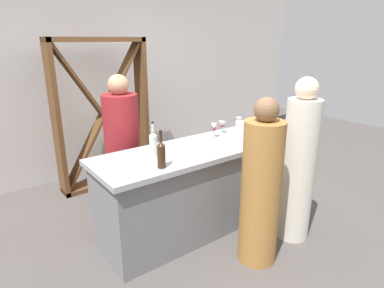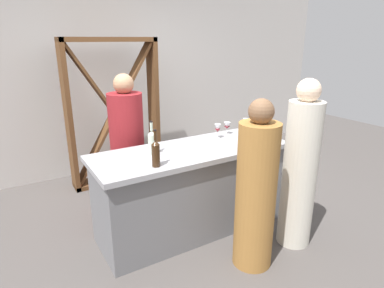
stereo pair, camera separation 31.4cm
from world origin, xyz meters
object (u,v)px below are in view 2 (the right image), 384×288
(wine_bottle_leftmost_amber_brown, at_px, (156,153))
(water_pitcher, at_px, (244,132))
(person_left_guest, at_px, (256,193))
(wine_rack, at_px, (114,113))
(wine_glass_near_left, at_px, (218,129))
(wine_glass_near_center, at_px, (227,126))
(person_center_guest, at_px, (300,171))
(person_right_guest, at_px, (128,151))
(wine_bottle_center_clear_pale, at_px, (261,130))
(wine_glass_near_right, at_px, (246,122))
(wine_bottle_second_left_clear_pale, at_px, (152,142))

(wine_bottle_leftmost_amber_brown, xyz_separation_m, water_pitcher, (1.13, 0.19, -0.02))
(wine_bottle_leftmost_amber_brown, xyz_separation_m, person_left_guest, (0.68, -0.52, -0.33))
(wine_rack, relative_size, wine_glass_near_left, 12.10)
(wine_glass_near_center, distance_m, person_center_guest, 1.01)
(wine_glass_near_center, xyz_separation_m, person_right_guest, (-1.02, 0.51, -0.26))
(water_pitcher, bearing_deg, wine_glass_near_left, 132.05)
(wine_bottle_leftmost_amber_brown, bearing_deg, wine_bottle_center_clear_pale, 4.62)
(water_pitcher, bearing_deg, person_center_guest, -78.88)
(person_left_guest, bearing_deg, wine_glass_near_center, -21.70)
(wine_glass_near_right, relative_size, water_pitcher, 0.70)
(wine_glass_near_center, distance_m, water_pitcher, 0.29)
(wine_bottle_center_clear_pale, xyz_separation_m, wine_glass_near_left, (-0.36, 0.30, -0.00))
(wine_bottle_center_clear_pale, relative_size, wine_glass_near_right, 2.09)
(wine_bottle_leftmost_amber_brown, height_order, wine_glass_near_left, wine_bottle_leftmost_amber_brown)
(wine_glass_near_right, relative_size, person_left_guest, 0.09)
(wine_rack, distance_m, wine_glass_near_left, 1.64)
(wine_bottle_second_left_clear_pale, height_order, wine_bottle_center_clear_pale, wine_bottle_second_left_clear_pale)
(wine_bottle_center_clear_pale, xyz_separation_m, person_right_guest, (-1.20, 0.88, -0.28))
(wine_bottle_leftmost_amber_brown, height_order, person_center_guest, person_center_guest)
(wine_glass_near_center, distance_m, wine_glass_near_right, 0.30)
(water_pitcher, bearing_deg, wine_glass_near_center, 91.15)
(wine_rack, distance_m, wine_bottle_center_clear_pale, 2.07)
(wine_glass_near_right, distance_m, water_pitcher, 0.44)
(wine_bottle_center_clear_pale, height_order, water_pitcher, wine_bottle_center_clear_pale)
(wine_rack, xyz_separation_m, wine_glass_near_center, (0.87, -1.41, 0.01))
(person_left_guest, bearing_deg, wine_bottle_leftmost_amber_brown, 54.46)
(wine_glass_near_center, relative_size, person_left_guest, 0.09)
(wine_bottle_center_clear_pale, bearing_deg, wine_rack, 120.24)
(wine_glass_near_left, bearing_deg, water_pitcher, -47.95)
(wine_glass_near_center, bearing_deg, wine_bottle_center_clear_pale, -64.87)
(wine_glass_near_left, xyz_separation_m, person_right_guest, (-0.83, 0.58, -0.28))
(wine_bottle_center_clear_pale, distance_m, wine_glass_near_center, 0.42)
(water_pitcher, bearing_deg, wine_bottle_leftmost_amber_brown, -170.50)
(wine_bottle_leftmost_amber_brown, distance_m, wine_bottle_second_left_clear_pale, 0.33)
(wine_bottle_leftmost_amber_brown, relative_size, wine_bottle_center_clear_pale, 1.12)
(wine_bottle_second_left_clear_pale, bearing_deg, water_pitcher, -6.72)
(wine_rack, distance_m, wine_glass_near_center, 1.65)
(wine_glass_near_right, bearing_deg, wine_bottle_center_clear_pale, -107.09)
(wine_glass_near_left, distance_m, water_pitcher, 0.29)
(wine_glass_near_left, xyz_separation_m, person_left_guest, (-0.25, -0.93, -0.32))
(wine_rack, xyz_separation_m, wine_bottle_second_left_clear_pale, (-0.15, -1.58, 0.04))
(wine_glass_near_center, distance_m, person_left_guest, 1.14)
(wine_rack, relative_size, person_left_guest, 1.31)
(wine_glass_near_right, height_order, water_pitcher, water_pitcher)
(wine_bottle_leftmost_amber_brown, distance_m, wine_glass_near_right, 1.51)
(wine_bottle_center_clear_pale, bearing_deg, wine_glass_near_right, 72.91)
(wine_bottle_leftmost_amber_brown, relative_size, person_right_guest, 0.21)
(wine_rack, height_order, wine_glass_near_left, wine_rack)
(person_left_guest, bearing_deg, wine_glass_near_right, -33.75)
(wine_rack, xyz_separation_m, water_pitcher, (0.87, -1.70, 0.02))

